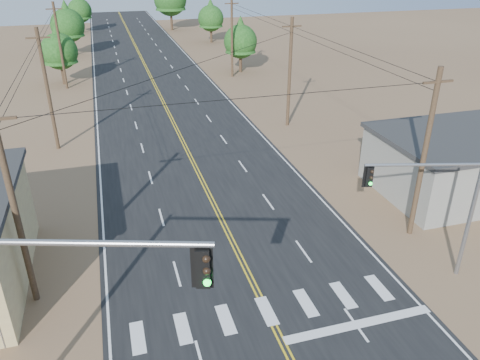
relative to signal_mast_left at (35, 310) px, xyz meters
name	(u,v)px	position (x,y,z in m)	size (l,w,h in m)	color
road	(184,144)	(8.81, 25.99, -5.72)	(15.00, 200.00, 0.02)	black
utility_pole_left_near	(15,208)	(-1.69, 7.99, -0.61)	(1.80, 0.30, 10.00)	#4C3826
utility_pole_left_mid	(48,90)	(-1.69, 27.99, -0.61)	(1.80, 0.30, 10.00)	#4C3826
utility_pole_left_far	(60,46)	(-1.69, 47.99, -0.61)	(1.80, 0.30, 10.00)	#4C3826
utility_pole_right_near	(424,155)	(19.31, 7.99, -0.61)	(1.80, 0.30, 10.00)	#4C3826
utility_pole_right_mid	(290,72)	(19.31, 27.99, -0.61)	(1.80, 0.30, 10.00)	#4C3826
utility_pole_right_far	(232,37)	(19.31, 47.99, -0.61)	(1.80, 0.30, 10.00)	#4C3826
signal_mast_left	(35,310)	(0.00, 0.00, 0.00)	(7.49, 2.68, 8.37)	gray
signal_mast_right	(441,200)	(17.76, 4.33, -1.31)	(5.52, 1.67, 6.49)	gray
tree_left_near	(59,48)	(-2.07, 50.29, -1.23)	(4.41, 4.41, 7.36)	#3F2D1E
tree_left_mid	(67,22)	(-1.60, 67.93, -0.52)	(5.11, 5.11, 8.52)	#3F2D1E
tree_left_far	(79,8)	(-0.19, 91.69, -1.01)	(4.63, 4.63, 7.71)	#3F2D1E
tree_right_near	(240,38)	(21.11, 50.19, -1.17)	(4.48, 4.48, 7.46)	#3F2D1E
tree_right_mid	(211,16)	(22.47, 73.66, -1.09)	(4.55, 4.55, 7.59)	#3F2D1E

